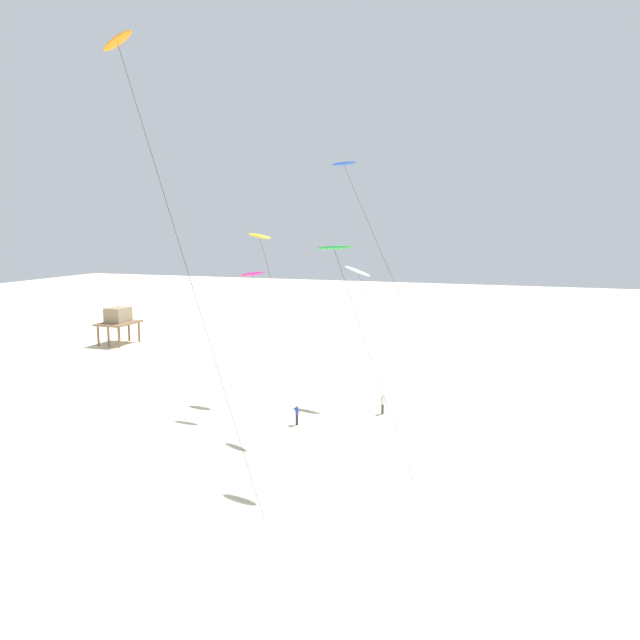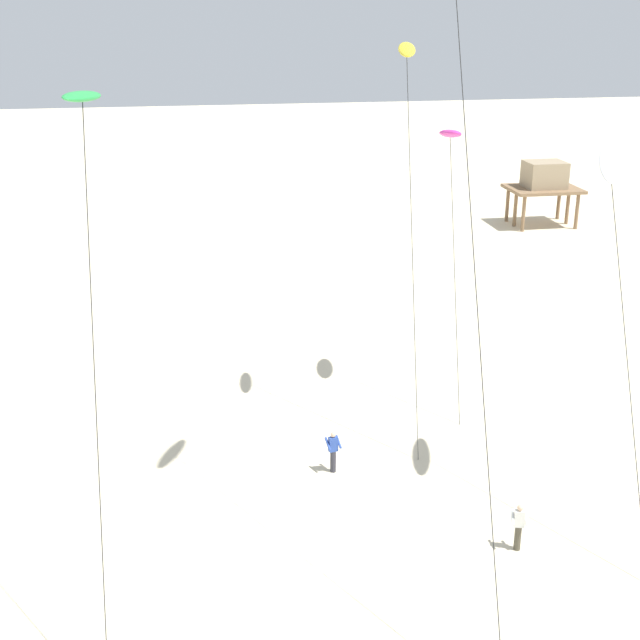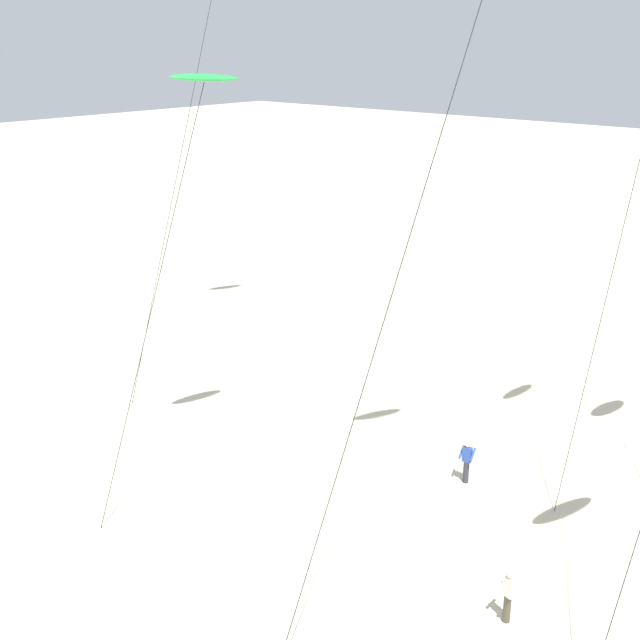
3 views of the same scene
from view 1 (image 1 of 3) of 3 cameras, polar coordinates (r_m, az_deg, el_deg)
name	(u,v)px [view 1 (image 1 of 3)]	position (r m, az deg, el deg)	size (l,w,h in m)	color
ground_plane	(360,450)	(43.39, 3.88, -12.46)	(260.00, 260.00, 0.00)	beige
kite_blue	(346,169)	(47.19, 2.52, 14.45)	(1.54, 10.87, 20.94)	blue
kite_green	(335,251)	(36.82, 1.47, 6.76)	(1.20, 6.70, 14.84)	green
kite_magenta	(253,275)	(54.20, -6.57, 4.40)	(1.03, 5.08, 12.03)	#D8339E
kite_yellow	(260,238)	(50.92, -5.83, 7.89)	(1.04, 5.64, 15.48)	yellow
kite_white	(358,272)	(53.15, 3.69, 4.66)	(1.84, 7.25, 12.46)	white
kite_orange	(120,50)	(35.87, -18.84, 23.58)	(1.30, 9.52, 26.11)	orange
kite_flyer_nearest	(297,414)	(48.12, -2.26, -9.13)	(0.62, 0.60, 1.67)	#33333D
kite_flyer_middle	(383,404)	(51.04, 6.10, -8.11)	(0.65, 0.63, 1.67)	#4C4738
stilt_house	(118,318)	(84.76, -19.02, 0.19)	(5.49, 4.15, 5.06)	#846647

